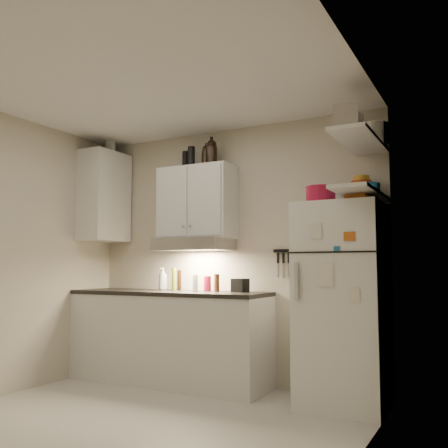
% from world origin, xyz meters
% --- Properties ---
extents(floor, '(3.20, 3.00, 0.02)m').
position_xyz_m(floor, '(0.00, 0.00, -0.01)').
color(floor, beige).
rests_on(floor, ground).
extents(ceiling, '(3.20, 3.00, 0.02)m').
position_xyz_m(ceiling, '(0.00, 0.00, 2.61)').
color(ceiling, white).
rests_on(ceiling, ground).
extents(back_wall, '(3.20, 0.02, 2.60)m').
position_xyz_m(back_wall, '(0.00, 1.51, 1.30)').
color(back_wall, beige).
rests_on(back_wall, ground).
extents(right_wall, '(0.02, 3.00, 2.60)m').
position_xyz_m(right_wall, '(1.61, 0.00, 1.30)').
color(right_wall, beige).
rests_on(right_wall, ground).
extents(base_cabinet, '(2.10, 0.60, 0.88)m').
position_xyz_m(base_cabinet, '(-0.55, 1.20, 0.44)').
color(base_cabinet, silver).
rests_on(base_cabinet, floor).
extents(countertop, '(2.10, 0.62, 0.04)m').
position_xyz_m(countertop, '(-0.55, 1.20, 0.90)').
color(countertop, black).
rests_on(countertop, base_cabinet).
extents(upper_cabinet, '(0.80, 0.33, 0.75)m').
position_xyz_m(upper_cabinet, '(-0.30, 1.33, 1.83)').
color(upper_cabinet, silver).
rests_on(upper_cabinet, back_wall).
extents(side_cabinet, '(0.33, 0.55, 1.00)m').
position_xyz_m(side_cabinet, '(-1.44, 1.20, 1.95)').
color(side_cabinet, silver).
rests_on(side_cabinet, left_wall).
extents(range_hood, '(0.76, 0.46, 0.12)m').
position_xyz_m(range_hood, '(-0.30, 1.27, 1.39)').
color(range_hood, silver).
rests_on(range_hood, back_wall).
extents(fridge, '(0.70, 0.68, 1.70)m').
position_xyz_m(fridge, '(1.25, 1.16, 0.85)').
color(fridge, white).
rests_on(fridge, floor).
extents(shelf_hi, '(0.30, 0.95, 0.03)m').
position_xyz_m(shelf_hi, '(1.45, 1.02, 2.20)').
color(shelf_hi, silver).
rests_on(shelf_hi, right_wall).
extents(shelf_lo, '(0.30, 0.95, 0.03)m').
position_xyz_m(shelf_lo, '(1.45, 1.02, 1.76)').
color(shelf_lo, silver).
rests_on(shelf_lo, right_wall).
extents(knife_strip, '(0.42, 0.02, 0.03)m').
position_xyz_m(knife_strip, '(0.70, 1.49, 1.32)').
color(knife_strip, black).
rests_on(knife_strip, back_wall).
extents(dutch_oven, '(0.32, 0.32, 0.14)m').
position_xyz_m(dutch_oven, '(1.11, 1.03, 1.77)').
color(dutch_oven, '#AD143A').
rests_on(dutch_oven, fridge).
extents(book_stack, '(0.22, 0.25, 0.07)m').
position_xyz_m(book_stack, '(1.45, 1.02, 1.74)').
color(book_stack, '#C25C18').
rests_on(book_stack, fridge).
extents(spice_jar, '(0.07, 0.07, 0.10)m').
position_xyz_m(spice_jar, '(1.31, 1.10, 1.75)').
color(spice_jar, silver).
rests_on(spice_jar, fridge).
extents(stock_pot, '(0.35, 0.35, 0.20)m').
position_xyz_m(stock_pot, '(1.50, 1.37, 2.31)').
color(stock_pot, silver).
rests_on(stock_pot, shelf_hi).
extents(tin_a, '(0.21, 0.20, 0.17)m').
position_xyz_m(tin_a, '(1.40, 0.90, 2.30)').
color(tin_a, '#AAAAAD').
rests_on(tin_a, shelf_hi).
extents(tin_b, '(0.22, 0.22, 0.19)m').
position_xyz_m(tin_b, '(1.42, 0.73, 2.31)').
color(tin_b, '#AAAAAD').
rests_on(tin_b, shelf_hi).
extents(bowl_teal, '(0.23, 0.23, 0.09)m').
position_xyz_m(bowl_teal, '(1.42, 1.33, 1.82)').
color(bowl_teal, '#1A5C93').
rests_on(bowl_teal, shelf_lo).
extents(bowl_orange, '(0.18, 0.18, 0.05)m').
position_xyz_m(bowl_orange, '(1.38, 1.36, 1.89)').
color(bowl_orange, '#C53E12').
rests_on(bowl_orange, bowl_teal).
extents(bowl_yellow, '(0.14, 0.14, 0.05)m').
position_xyz_m(bowl_yellow, '(1.38, 1.36, 1.94)').
color(bowl_yellow, gold).
rests_on(bowl_yellow, bowl_orange).
extents(plates, '(0.27, 0.27, 0.06)m').
position_xyz_m(plates, '(1.48, 1.03, 1.81)').
color(plates, '#1A5C93').
rests_on(plates, shelf_lo).
extents(growler_a, '(0.10, 0.10, 0.22)m').
position_xyz_m(growler_a, '(-0.19, 1.33, 2.31)').
color(growler_a, black).
rests_on(growler_a, upper_cabinet).
extents(growler_b, '(0.13, 0.13, 0.27)m').
position_xyz_m(growler_b, '(-0.11, 1.31, 2.34)').
color(growler_b, black).
rests_on(growler_b, upper_cabinet).
extents(thermos_a, '(0.08, 0.08, 0.22)m').
position_xyz_m(thermos_a, '(-0.35, 1.30, 2.31)').
color(thermos_a, black).
rests_on(thermos_a, upper_cabinet).
extents(thermos_b, '(0.07, 0.07, 0.20)m').
position_xyz_m(thermos_b, '(-0.49, 1.41, 2.30)').
color(thermos_b, black).
rests_on(thermos_b, upper_cabinet).
extents(side_jar, '(0.14, 0.14, 0.16)m').
position_xyz_m(side_jar, '(-1.44, 1.29, 2.53)').
color(side_jar, silver).
rests_on(side_jar, side_cabinet).
extents(soap_bottle, '(0.12, 0.12, 0.26)m').
position_xyz_m(soap_bottle, '(-0.68, 1.28, 1.05)').
color(soap_bottle, silver).
rests_on(soap_bottle, countertop).
extents(pepper_mill, '(0.07, 0.07, 0.17)m').
position_xyz_m(pepper_mill, '(-0.04, 1.30, 1.01)').
color(pepper_mill, brown).
rests_on(pepper_mill, countertop).
extents(oil_bottle, '(0.05, 0.05, 0.24)m').
position_xyz_m(oil_bottle, '(-0.54, 1.27, 1.04)').
color(oil_bottle, '#5B681A').
rests_on(oil_bottle, countertop).
extents(vinegar_bottle, '(0.05, 0.05, 0.21)m').
position_xyz_m(vinegar_bottle, '(-0.51, 1.34, 1.03)').
color(vinegar_bottle, black).
rests_on(vinegar_bottle, countertop).
extents(clear_bottle, '(0.07, 0.07, 0.17)m').
position_xyz_m(clear_bottle, '(-0.25, 1.23, 1.00)').
color(clear_bottle, silver).
rests_on(clear_bottle, countertop).
extents(red_jar, '(0.08, 0.08, 0.15)m').
position_xyz_m(red_jar, '(-0.17, 1.34, 1.00)').
color(red_jar, '#AD143A').
rests_on(red_jar, countertop).
extents(caddy, '(0.18, 0.15, 0.13)m').
position_xyz_m(caddy, '(0.20, 1.33, 0.99)').
color(caddy, black).
rests_on(caddy, countertop).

